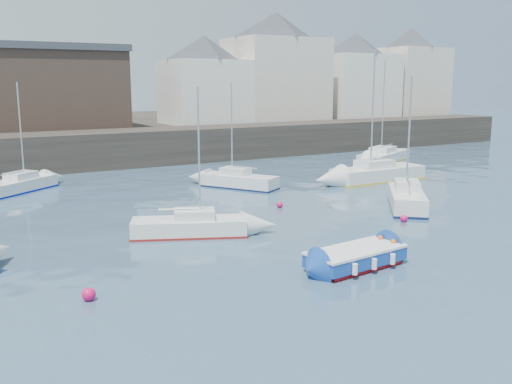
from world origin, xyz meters
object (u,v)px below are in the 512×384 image
sailboat_g (384,156)px  sailboat_h (19,185)px  sailboat_d (377,173)px  buoy_far (280,208)px  buoy_near (89,300)px  sailboat_c (407,198)px  buoy_mid (404,222)px  blue_dinghy (356,257)px  sailboat_f (238,180)px  sailboat_b (190,226)px

sailboat_g → sailboat_h: size_ratio=1.26×
sailboat_d → buoy_far: size_ratio=25.87×
sailboat_g → buoy_near: bearing=-147.4°
sailboat_c → buoy_mid: bearing=-136.8°
blue_dinghy → buoy_mid: blue_dinghy is taller
blue_dinghy → sailboat_f: bearing=76.4°
sailboat_b → buoy_mid: size_ratio=17.97×
sailboat_h → sailboat_d: bearing=-20.4°
buoy_far → sailboat_d: bearing=20.2°
buoy_near → blue_dinghy: bearing=-10.4°
sailboat_g → sailboat_h: bearing=177.5°
sailboat_c → sailboat_d: (4.76, 7.74, -0.00)m
sailboat_c → buoy_far: sailboat_c is taller
blue_dinghy → sailboat_d: sailboat_d is taller
sailboat_c → buoy_mid: 3.51m
buoy_near → buoy_mid: 17.02m
buoy_near → sailboat_d: bearing=28.0°
sailboat_d → buoy_mid: 12.48m
sailboat_f → buoy_near: bearing=-132.2°
blue_dinghy → sailboat_h: (-9.00, 23.27, 0.03)m
sailboat_d → sailboat_g: (7.36, 7.31, -0.06)m
sailboat_d → sailboat_g: 10.37m
buoy_far → buoy_mid: bearing=-58.5°
buoy_far → sailboat_g: bearing=31.7°
sailboat_c → buoy_near: size_ratio=16.22×
sailboat_c → sailboat_h: sailboat_c is taller
blue_dinghy → buoy_near: bearing=169.6°
sailboat_f → buoy_far: bearing=-97.9°
sailboat_f → buoy_mid: (2.79, -12.79, -0.50)m
sailboat_h → buoy_far: bearing=-46.1°
sailboat_f → sailboat_d: bearing=-14.9°
buoy_mid → buoy_far: bearing=121.5°
sailboat_d → sailboat_h: sailboat_d is taller
sailboat_h → buoy_far: 17.64m
buoy_mid → buoy_near: bearing=-170.9°
blue_dinghy → sailboat_c: (9.49, 6.86, 0.13)m
buoy_near → buoy_far: size_ratio=1.27×
sailboat_f → buoy_mid: sailboat_f is taller
sailboat_c → sailboat_f: sailboat_c is taller
sailboat_b → sailboat_c: bearing=-3.2°
sailboat_f → sailboat_c: bearing=-63.0°
sailboat_c → buoy_far: size_ratio=20.55×
buoy_near → buoy_far: buoy_near is taller
sailboat_c → sailboat_f: size_ratio=1.05×
sailboat_c → sailboat_g: (12.12, 15.05, -0.06)m
blue_dinghy → sailboat_b: bearing=115.8°
sailboat_h → buoy_near: size_ratio=15.51×
sailboat_g → buoy_near: size_ratio=19.53×
blue_dinghy → sailboat_h: size_ratio=0.60×
sailboat_c → sailboat_d: sailboat_d is taller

